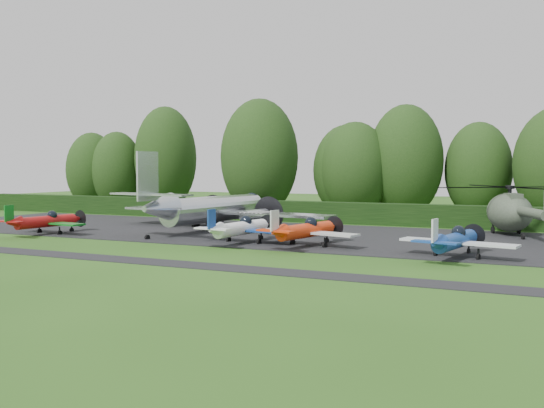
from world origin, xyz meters
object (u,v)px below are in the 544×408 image
at_px(transport_plane, 213,209).
at_px(light_plane_red, 46,221).
at_px(light_plane_orange, 306,230).
at_px(light_plane_white, 241,228).
at_px(light_plane_blue, 455,240).
at_px(helicopter, 509,209).

distance_m(transport_plane, light_plane_red, 13.20).
bearing_deg(transport_plane, light_plane_orange, -38.55).
relative_size(light_plane_red, light_plane_white, 0.96).
xyz_separation_m(light_plane_white, light_plane_blue, (14.47, -1.03, -0.02)).
relative_size(light_plane_orange, helicopter, 0.52).
bearing_deg(light_plane_blue, transport_plane, 148.59).
xyz_separation_m(transport_plane, light_plane_red, (-10.44, -8.03, -0.81)).
height_order(light_plane_red, light_plane_orange, light_plane_orange).
xyz_separation_m(transport_plane, light_plane_orange, (10.90, -6.42, -0.75)).
bearing_deg(helicopter, transport_plane, -142.96).
relative_size(transport_plane, helicopter, 1.48).
relative_size(light_plane_blue, helicopter, 0.51).
height_order(light_plane_blue, helicopter, helicopter).
height_order(transport_plane, helicopter, transport_plane).
xyz_separation_m(transport_plane, light_plane_blue, (20.68, -7.76, -0.78)).
height_order(transport_plane, light_plane_blue, transport_plane).
bearing_deg(light_plane_orange, light_plane_red, 171.13).
bearing_deg(light_plane_blue, light_plane_orange, 161.38).
bearing_deg(light_plane_white, light_plane_orange, -3.27).
bearing_deg(helicopter, light_plane_red, -135.44).
bearing_deg(light_plane_red, helicopter, 16.44).
xyz_separation_m(light_plane_orange, helicopter, (11.86, 13.13, 0.96)).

